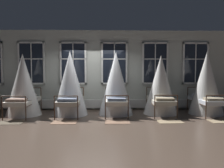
% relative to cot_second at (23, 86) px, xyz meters
% --- Properties ---
extents(ground, '(24.61, 24.61, 0.00)m').
position_rel_cot_second_xyz_m(ground, '(2.58, -0.14, -1.10)').
color(ground, '#4C3D33').
extents(back_wall_with_windows, '(13.30, 0.10, 3.34)m').
position_rel_cot_second_xyz_m(back_wall_with_windows, '(2.58, 1.21, 0.56)').
color(back_wall_with_windows, '#B2B7AD').
rests_on(back_wall_with_windows, ground).
extents(window_bank, '(9.74, 0.10, 2.78)m').
position_rel_cot_second_xyz_m(window_bank, '(2.58, 1.09, 0.05)').
color(window_bank, black).
rests_on(window_bank, ground).
extents(cot_second, '(1.30, 1.90, 2.29)m').
position_rel_cot_second_xyz_m(cot_second, '(0.00, 0.00, 0.00)').
color(cot_second, '#4C3323').
rests_on(cot_second, ground).
extents(cot_third, '(1.30, 1.90, 2.39)m').
position_rel_cot_second_xyz_m(cot_third, '(1.74, 0.00, 0.05)').
color(cot_third, '#4C3323').
rests_on(cot_third, ground).
extents(cot_fourth, '(1.30, 1.90, 2.37)m').
position_rel_cot_second_xyz_m(cot_fourth, '(3.45, 0.06, 0.04)').
color(cot_fourth, '#4C3323').
rests_on(cot_fourth, ground).
extents(cot_fifth, '(1.30, 1.91, 2.25)m').
position_rel_cot_second_xyz_m(cot_fifth, '(5.17, 0.09, -0.02)').
color(cot_fifth, '#4C3323').
rests_on(cot_fifth, ground).
extents(cot_sixth, '(1.30, 1.89, 2.39)m').
position_rel_cot_second_xyz_m(cot_sixth, '(6.92, 0.01, 0.05)').
color(cot_sixth, '#4C3323').
rests_on(cot_sixth, ground).
extents(rug_second, '(0.81, 0.58, 0.01)m').
position_rel_cot_second_xyz_m(rug_second, '(-0.01, -1.27, -1.10)').
color(rug_second, brown).
rests_on(rug_second, ground).
extents(rug_third, '(0.81, 0.57, 0.01)m').
position_rel_cot_second_xyz_m(rug_third, '(1.72, -1.27, -1.10)').
color(rug_third, brown).
rests_on(rug_third, ground).
extents(rug_fourth, '(0.81, 0.58, 0.01)m').
position_rel_cot_second_xyz_m(rug_fourth, '(3.44, -1.27, -1.10)').
color(rug_fourth, brown).
rests_on(rug_fourth, ground).
extents(rug_fifth, '(0.82, 0.58, 0.01)m').
position_rel_cot_second_xyz_m(rug_fifth, '(5.17, -1.27, -1.10)').
color(rug_fifth, '#8E7A5B').
rests_on(rug_fifth, ground).
extents(rug_sixth, '(0.82, 0.59, 0.01)m').
position_rel_cot_second_xyz_m(rug_sixth, '(6.90, -1.27, -1.10)').
color(rug_sixth, '#8E7A5B').
rests_on(rug_sixth, ground).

